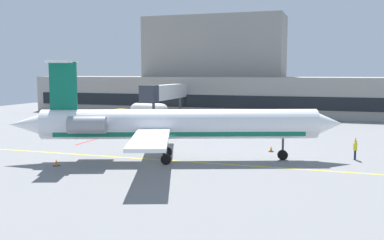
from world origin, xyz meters
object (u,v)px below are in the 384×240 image
at_px(belt_loader, 237,122).
at_px(marshaller, 355,149).
at_px(baggage_tug, 100,128).
at_px(fuel_tank, 149,110).
at_px(regional_jet, 174,124).
at_px(pushback_tractor, 124,117).

distance_m(belt_loader, marshaller, 24.15).
bearing_deg(belt_loader, baggage_tug, -141.66).
relative_size(fuel_tank, marshaller, 3.48).
xyz_separation_m(belt_loader, fuel_tank, (-16.91, 7.72, 0.67)).
distance_m(baggage_tug, marshaller, 30.86).
bearing_deg(belt_loader, regional_jet, -90.98).
bearing_deg(marshaller, regional_jet, -160.62).
relative_size(pushback_tractor, fuel_tank, 0.56).
distance_m(baggage_tug, pushback_tractor, 12.69).
height_order(pushback_tractor, fuel_tank, fuel_tank).
bearing_deg(regional_jet, baggage_tug, 139.51).
height_order(regional_jet, baggage_tug, regional_jet).
bearing_deg(baggage_tug, belt_loader, 38.34).
bearing_deg(marshaller, baggage_tug, 166.84).
height_order(regional_jet, belt_loader, regional_jet).
relative_size(baggage_tug, pushback_tractor, 1.09).
bearing_deg(regional_jet, marshaller, 19.38).
bearing_deg(pushback_tractor, baggage_tug, -76.62).
bearing_deg(fuel_tank, belt_loader, -24.54).
relative_size(baggage_tug, fuel_tank, 0.62).
distance_m(pushback_tractor, marshaller, 38.25).
xyz_separation_m(pushback_tractor, belt_loader, (17.95, -0.47, -0.18)).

